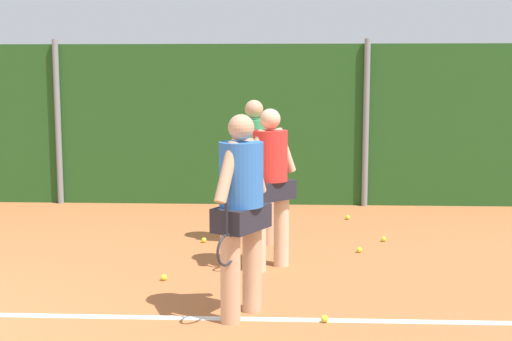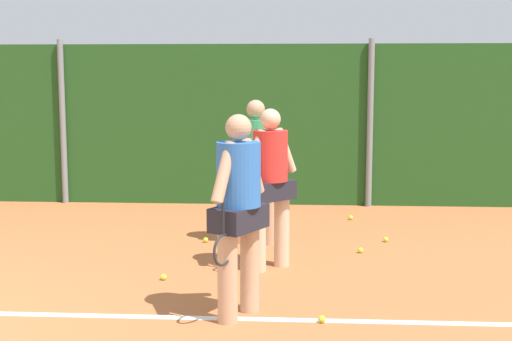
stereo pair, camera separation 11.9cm
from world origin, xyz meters
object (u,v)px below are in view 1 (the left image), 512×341
Objects in this scene: player_foreground_near at (241,205)px; tennis_ball_0 at (384,239)px; tennis_ball_12 at (359,250)px; tennis_ball_6 at (204,240)px; tennis_ball_1 at (325,319)px; tennis_ball_3 at (164,277)px; tennis_ball_10 at (348,217)px; player_backcourt_far at (254,164)px; player_midcourt at (270,180)px.

player_foreground_near reaches higher than tennis_ball_0.
tennis_ball_0 is 1.00× the size of tennis_ball_12.
tennis_ball_0 is 2.34m from tennis_ball_6.
tennis_ball_0 is 3.21m from tennis_ball_1.
tennis_ball_0 and tennis_ball_12 have the same top height.
tennis_ball_12 is at bearing -179.42° from player_foreground_near.
tennis_ball_10 is (2.20, 3.26, 0.00)m from tennis_ball_3.
tennis_ball_3 is at bearing 72.48° from player_backcourt_far.
tennis_ball_6 is at bearing 8.92° from player_backcourt_far.
player_foreground_near is 27.56× the size of tennis_ball_10.
tennis_ball_12 is at bearing 172.07° from player_backcourt_far.
tennis_ball_1 is at bearing -102.39° from tennis_ball_12.
player_backcourt_far is 1.20m from tennis_ball_6.
player_backcourt_far is at bearing 62.85° from tennis_ball_3.
tennis_ball_3 is 1.00× the size of tennis_ball_10.
tennis_ball_0 is 0.70m from tennis_ball_12.
player_backcourt_far reaches higher than tennis_ball_0.
tennis_ball_3 is (-2.56, -1.88, 0.00)m from tennis_ball_0.
tennis_ball_10 is 1.00× the size of tennis_ball_12.
tennis_ball_3 is at bearing -149.51° from tennis_ball_12.
tennis_ball_10 and tennis_ball_12 have the same top height.
tennis_ball_10 is (0.57, 4.46, 0.00)m from tennis_ball_1.
tennis_ball_1 is (0.77, -2.89, -1.00)m from player_backcourt_far.
tennis_ball_10 is 1.98m from tennis_ball_12.
tennis_ball_0 is at bearing 4.18° from tennis_ball_6.
player_backcourt_far reaches higher than tennis_ball_10.
player_backcourt_far reaches higher than tennis_ball_3.
player_midcourt is 1.19m from player_backcourt_far.
tennis_ball_10 is at bearing 56.00° from tennis_ball_3.
tennis_ball_3 is at bearing 143.89° from tennis_ball_1.
tennis_ball_6 is (-0.65, 0.01, -1.00)m from player_backcourt_far.
tennis_ball_0 is 1.43m from tennis_ball_10.
player_backcourt_far is (-0.02, 2.77, 0.02)m from player_foreground_near.
tennis_ball_6 and tennis_ball_10 have the same top height.
player_backcourt_far is at bearing 162.44° from tennis_ball_12.
tennis_ball_1 and tennis_ball_3 have the same top height.
tennis_ball_12 is at bearing 171.81° from player_midcourt.
tennis_ball_0 is at bearing 179.61° from player_midcourt.
tennis_ball_6 is (-2.34, -0.17, 0.00)m from tennis_ball_0.
tennis_ball_12 is (0.54, 2.48, 0.00)m from tennis_ball_1.
player_backcourt_far is 27.95× the size of tennis_ball_10.
tennis_ball_1 is 3.23m from tennis_ball_6.
player_midcourt is at bearing 107.18° from tennis_ball_1.
tennis_ball_1 is at bearing -97.23° from tennis_ball_10.
player_backcourt_far is 1.70m from tennis_ball_12.
tennis_ball_10 is (-0.36, 1.39, 0.00)m from tennis_ball_0.
tennis_ball_0 is 3.17m from tennis_ball_3.
player_midcourt is 1.56m from tennis_ball_3.
tennis_ball_6 is 2.01m from tennis_ball_12.
tennis_ball_12 is at bearing 77.61° from tennis_ball_1.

